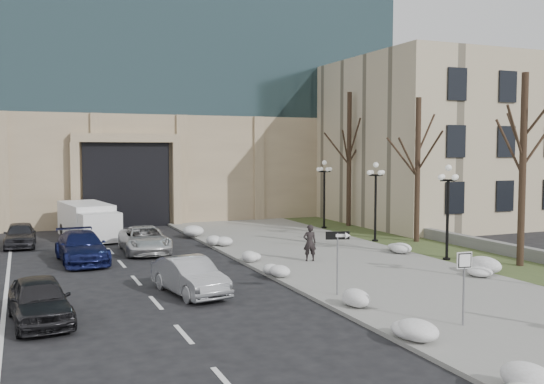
{
  "coord_description": "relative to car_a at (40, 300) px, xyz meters",
  "views": [
    {
      "loc": [
        -10.82,
        -11.31,
        5.48
      ],
      "look_at": [
        0.0,
        14.83,
        3.5
      ],
      "focal_mm": 40.0,
      "sensor_mm": 36.0,
      "label": 1
    }
  ],
  "objects": [
    {
      "name": "sidewalk",
      "position": [
        13.9,
        5.08,
        -0.67
      ],
      "size": [
        9.0,
        40.0,
        0.12
      ],
      "primitive_type": "cube",
      "color": "gray",
      "rests_on": "ground"
    },
    {
      "name": "lamppost_b",
      "position": [
        18.7,
        3.58,
        2.34
      ],
      "size": [
        1.18,
        1.18,
        4.76
      ],
      "color": "black",
      "rests_on": "ground"
    },
    {
      "name": "car_b",
      "position": [
        5.37,
        1.87,
        -0.03
      ],
      "size": [
        2.23,
        4.46,
        1.4
      ],
      "primitive_type": "imported",
      "rotation": [
        0.0,
        0.0,
        0.18
      ],
      "color": "#A6A8AD",
      "rests_on": "ground"
    },
    {
      "name": "tree_mid",
      "position": [
        20.9,
        9.08,
        4.77
      ],
      "size": [
        3.2,
        3.2,
        8.5
      ],
      "color": "black",
      "rests_on": "ground"
    },
    {
      "name": "snow_clump_f",
      "position": [
        9.72,
        12.11,
        -0.43
      ],
      "size": [
        1.1,
        1.6,
        0.36
      ],
      "primitive_type": "ellipsoid",
      "color": "white",
      "rests_on": "sidewalk"
    },
    {
      "name": "car_a",
      "position": [
        0.0,
        0.0,
        0.0
      ],
      "size": [
        2.12,
        4.43,
        1.46
      ],
      "primitive_type": "imported",
      "rotation": [
        0.0,
        0.0,
        0.09
      ],
      "color": "black",
      "rests_on": "ground"
    },
    {
      "name": "office_tower",
      "position": [
        8.4,
        34.67,
        17.76
      ],
      "size": [
        40.0,
        24.7,
        36.0
      ],
      "color": "tan",
      "rests_on": "ground"
    },
    {
      "name": "pedestrian",
      "position": [
        12.32,
        5.77,
        0.27
      ],
      "size": [
        0.73,
        0.57,
        1.77
      ],
      "primitive_type": "imported",
      "rotation": [
        0.0,
        0.0,
        2.9
      ],
      "color": "black",
      "rests_on": "sidewalk"
    },
    {
      "name": "snow_clump_b",
      "position": [
        9.77,
        -5.99,
        -0.43
      ],
      "size": [
        1.1,
        1.6,
        0.36
      ],
      "primitive_type": "ellipsoid",
      "color": "white",
      "rests_on": "sidewalk"
    },
    {
      "name": "stone_wall",
      "position": [
        22.4,
        7.08,
        -0.38
      ],
      "size": [
        0.5,
        30.0,
        0.7
      ],
      "primitive_type": "cube",
      "color": "gray",
      "rests_on": "ground"
    },
    {
      "name": "car_d",
      "position": [
        5.55,
        11.93,
        -0.03
      ],
      "size": [
        2.47,
        5.09,
        1.39
      ],
      "primitive_type": "imported",
      "rotation": [
        0.0,
        0.0,
        -0.03
      ],
      "color": "silver",
      "rests_on": "ground"
    },
    {
      "name": "grass_strip",
      "position": [
        20.4,
        5.08,
        -0.68
      ],
      "size": [
        4.0,
        40.0,
        0.1
      ],
      "primitive_type": "cube",
      "color": "#394924",
      "rests_on": "ground"
    },
    {
      "name": "snow_clump_j",
      "position": [
        17.74,
        6.32,
        -0.43
      ],
      "size": [
        1.1,
        1.6,
        0.36
      ],
      "primitive_type": "ellipsoid",
      "color": "white",
      "rests_on": "sidewalk"
    },
    {
      "name": "snow_clump_g",
      "position": [
        9.65,
        16.15,
        -0.43
      ],
      "size": [
        1.1,
        1.6,
        0.36
      ],
      "primitive_type": "ellipsoid",
      "color": "white",
      "rests_on": "sidewalk"
    },
    {
      "name": "tree_far",
      "position": [
        20.9,
        17.08,
        5.42
      ],
      "size": [
        3.2,
        3.2,
        9.5
      ],
      "color": "black",
      "rests_on": "ground"
    },
    {
      "name": "tree_near",
      "position": [
        20.9,
        1.08,
        5.1
      ],
      "size": [
        3.2,
        3.2,
        9.0
      ],
      "color": "black",
      "rests_on": "ground"
    },
    {
      "name": "box_truck",
      "position": [
        3.32,
        18.52,
        0.31
      ],
      "size": [
        3.26,
        7.02,
        2.14
      ],
      "rotation": [
        0.0,
        0.0,
        0.14
      ],
      "color": "silver",
      "rests_on": "ground"
    },
    {
      "name": "snow_clump_c",
      "position": [
        10.07,
        -2.46,
        -0.43
      ],
      "size": [
        1.1,
        1.6,
        0.36
      ],
      "primitive_type": "ellipsoid",
      "color": "white",
      "rests_on": "sidewalk"
    },
    {
      "name": "lamppost_d",
      "position": [
        18.7,
        16.58,
        2.34
      ],
      "size": [
        1.18,
        1.18,
        4.76
      ],
      "color": "black",
      "rests_on": "ground"
    },
    {
      "name": "ground",
      "position": [
        10.4,
        -8.92,
        -0.73
      ],
      "size": [
        160.0,
        160.0,
        0.0
      ],
      "primitive_type": "plane",
      "color": "black",
      "rests_on": "ground"
    },
    {
      "name": "classical_building",
      "position": [
        32.4,
        19.06,
        5.27
      ],
      "size": [
        22.0,
        18.12,
        12.0
      ],
      "color": "#BBAB8C",
      "rests_on": "ground"
    },
    {
      "name": "snow_clump_e",
      "position": [
        9.79,
        6.53,
        -0.43
      ],
      "size": [
        1.1,
        1.6,
        0.36
      ],
      "primitive_type": "ellipsoid",
      "color": "white",
      "rests_on": "sidewalk"
    },
    {
      "name": "keep_sign",
      "position": [
        11.93,
        -5.69,
        1.02
      ],
      "size": [
        0.51,
        0.11,
        2.38
      ],
      "rotation": [
        0.0,
        0.0,
        -0.11
      ],
      "color": "slate",
      "rests_on": "ground"
    },
    {
      "name": "curb",
      "position": [
        9.4,
        5.08,
        -0.66
      ],
      "size": [
        0.3,
        40.0,
        0.14
      ],
      "primitive_type": "cube",
      "color": "gray",
      "rests_on": "ground"
    },
    {
      "name": "car_e",
      "position": [
        -0.6,
        16.53,
        -0.03
      ],
      "size": [
        1.79,
        4.16,
        1.4
      ],
      "primitive_type": "imported",
      "rotation": [
        0.0,
        0.0,
        -0.03
      ],
      "color": "#313136",
      "rests_on": "ground"
    },
    {
      "name": "car_c",
      "position": [
        2.18,
        10.23,
        0.02
      ],
      "size": [
        2.43,
        5.29,
        1.5
      ],
      "primitive_type": "imported",
      "rotation": [
        0.0,
        0.0,
        0.06
      ],
      "color": "navy",
      "rests_on": "ground"
    },
    {
      "name": "lamppost_c",
      "position": [
        18.7,
        10.08,
        2.34
      ],
      "size": [
        1.18,
        1.18,
        4.76
      ],
      "color": "black",
      "rests_on": "ground"
    },
    {
      "name": "one_way_sign",
      "position": [
        10.38,
        -0.86,
        1.32
      ],
      "size": [
        0.91,
        0.44,
        2.49
      ],
      "rotation": [
        0.0,
        0.0,
        -0.31
      ],
      "color": "slate",
      "rests_on": "ground"
    },
    {
      "name": "snow_clump_d",
      "position": [
        9.74,
        3.17,
        -0.43
      ],
      "size": [
        1.1,
        1.6,
        0.36
      ],
      "primitive_type": "ellipsoid",
      "color": "white",
      "rests_on": "sidewalk"
    },
    {
      "name": "snow_clump_i",
      "position": [
        17.75,
        0.1,
        -0.43
      ],
      "size": [
        1.1,
        1.6,
        0.36
      ],
      "primitive_type": "ellipsoid",
      "color": "white",
      "rests_on": "sidewalk"
    }
  ]
}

